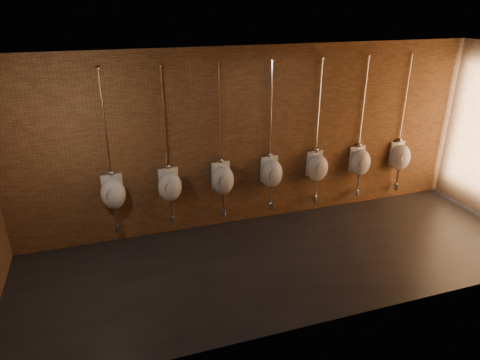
# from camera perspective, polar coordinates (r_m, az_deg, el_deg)

# --- Properties ---
(ground) EXTENTS (8.50, 8.50, 0.00)m
(ground) POSITION_cam_1_polar(r_m,az_deg,el_deg) (7.09, 6.33, -10.43)
(ground) COLOR black
(ground) RESTS_ON ground
(room_shell) EXTENTS (8.54, 3.04, 3.22)m
(room_shell) POSITION_cam_1_polar(r_m,az_deg,el_deg) (6.22, 7.13, 5.25)
(room_shell) COLOR black
(room_shell) RESTS_ON ground
(urinal_0) EXTENTS (0.45, 0.41, 2.72)m
(urinal_0) POSITION_cam_1_polar(r_m,az_deg,el_deg) (7.31, -16.56, -1.67)
(urinal_0) COLOR silver
(urinal_0) RESTS_ON ground
(urinal_1) EXTENTS (0.45, 0.41, 2.72)m
(urinal_1) POSITION_cam_1_polar(r_m,az_deg,el_deg) (7.37, -9.34, -0.77)
(urinal_1) COLOR silver
(urinal_1) RESTS_ON ground
(urinal_2) EXTENTS (0.45, 0.41, 2.72)m
(urinal_2) POSITION_cam_1_polar(r_m,az_deg,el_deg) (7.55, -2.35, 0.11)
(urinal_2) COLOR silver
(urinal_2) RESTS_ON ground
(urinal_3) EXTENTS (0.45, 0.41, 2.72)m
(urinal_3) POSITION_cam_1_polar(r_m,az_deg,el_deg) (7.84, 4.23, 0.94)
(urinal_3) COLOR silver
(urinal_3) RESTS_ON ground
(urinal_4) EXTENTS (0.45, 0.41, 2.72)m
(urinal_4) POSITION_cam_1_polar(r_m,az_deg,el_deg) (8.22, 10.27, 1.70)
(urinal_4) COLOR silver
(urinal_4) RESTS_ON ground
(urinal_5) EXTENTS (0.45, 0.41, 2.72)m
(urinal_5) POSITION_cam_1_polar(r_m,az_deg,el_deg) (8.69, 15.72, 2.36)
(urinal_5) COLOR silver
(urinal_5) RESTS_ON ground
(urinal_6) EXTENTS (0.45, 0.41, 2.72)m
(urinal_6) POSITION_cam_1_polar(r_m,az_deg,el_deg) (9.23, 20.58, 2.93)
(urinal_6) COLOR silver
(urinal_6) RESTS_ON ground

